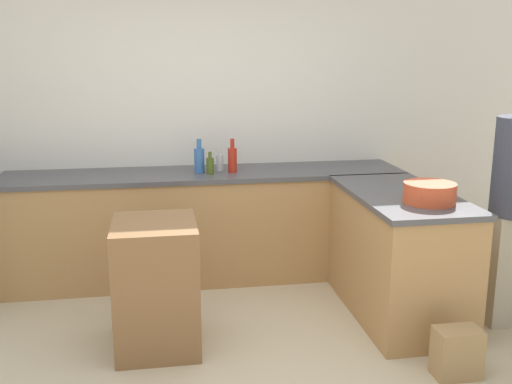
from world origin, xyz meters
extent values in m
plane|color=beige|center=(0.00, 0.00, 0.00)|extent=(14.00, 14.00, 0.00)
cube|color=white|center=(0.00, 2.13, 1.35)|extent=(8.00, 0.06, 2.70)
cube|color=tan|center=(0.00, 1.78, 0.45)|extent=(3.33, 0.65, 0.89)
cube|color=#4C4C51|center=(0.00, 1.78, 0.91)|extent=(3.36, 0.68, 0.04)
cube|color=tan|center=(1.34, 0.79, 0.45)|extent=(0.66, 1.34, 0.89)
cube|color=#4C4C51|center=(1.34, 0.79, 0.91)|extent=(0.69, 1.37, 0.04)
cube|color=brown|center=(-0.43, 0.57, 0.43)|extent=(0.54, 0.61, 0.86)
cylinder|color=#DB512D|center=(1.40, 0.48, 1.00)|extent=(0.35, 0.35, 0.14)
cylinder|color=#386BB7|center=(-0.05, 1.76, 1.03)|extent=(0.09, 0.09, 0.20)
cylinder|color=#386BB7|center=(-0.05, 1.76, 1.17)|extent=(0.04, 0.04, 0.08)
cylinder|color=silver|center=(0.13, 1.80, 1.00)|extent=(0.06, 0.06, 0.14)
cylinder|color=silver|center=(0.13, 1.80, 1.10)|extent=(0.03, 0.03, 0.06)
cylinder|color=#475B1E|center=(0.04, 1.68, 1.00)|extent=(0.06, 0.06, 0.13)
cylinder|color=#475B1E|center=(0.04, 1.68, 1.09)|extent=(0.03, 0.03, 0.05)
cylinder|color=red|center=(0.23, 1.72, 1.03)|extent=(0.08, 0.08, 0.20)
cylinder|color=red|center=(0.23, 1.72, 1.18)|extent=(0.03, 0.03, 0.08)
cube|color=#ADA38E|center=(2.07, 0.50, 0.41)|extent=(0.33, 0.20, 0.81)
cube|color=#A88456|center=(1.35, -0.13, 0.15)|extent=(0.28, 0.17, 0.31)
camera|label=1|loc=(-0.39, -3.18, 1.93)|focal=42.00mm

